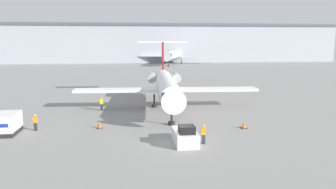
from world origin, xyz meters
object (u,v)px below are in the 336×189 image
object	(u,v)px
luggage_cart	(7,124)
worker_on_apron	(35,122)
pushback_tug	(185,136)
worker_by_wing	(101,103)
airplane_parked_far_left	(176,54)
airplane_main	(167,85)
worker_near_tug	(204,134)
traffic_cone_left	(100,125)
traffic_cone_right	(244,125)

from	to	relation	value
luggage_cart	worker_on_apron	distance (m)	2.77
pushback_tug	worker_by_wing	bearing A→B (deg)	119.01
worker_by_wing	airplane_parked_far_left	bearing A→B (deg)	75.31
luggage_cart	worker_by_wing	world-z (taller)	luggage_cart
pushback_tug	worker_by_wing	distance (m)	18.42
airplane_main	worker_near_tug	world-z (taller)	airplane_main
worker_on_apron	traffic_cone_left	distance (m)	6.80
worker_by_wing	airplane_main	bearing A→B (deg)	3.63
worker_near_tug	worker_on_apron	bearing A→B (deg)	158.41
worker_near_tug	traffic_cone_left	world-z (taller)	worker_near_tug
airplane_main	traffic_cone_right	distance (m)	14.35
luggage_cart	worker_near_tug	xyz separation A→B (m)	(19.55, -5.84, -0.10)
airplane_main	worker_by_wing	size ratio (longest dim) A/B	14.09
worker_by_wing	worker_on_apron	distance (m)	11.55
luggage_cart	worker_near_tug	bearing A→B (deg)	-16.63
luggage_cart	airplane_main	bearing A→B (deg)	31.59
pushback_tug	worker_near_tug	world-z (taller)	pushback_tug
airplane_main	luggage_cart	world-z (taller)	airplane_main
traffic_cone_left	traffic_cone_right	distance (m)	15.98
airplane_parked_far_left	traffic_cone_right	bearing A→B (deg)	-94.22
worker_on_apron	traffic_cone_left	size ratio (longest dim) A/B	2.24
worker_near_tug	airplane_parked_far_left	xyz separation A→B (m)	(13.29, 107.65, 2.83)
worker_by_wing	traffic_cone_left	distance (m)	9.59
traffic_cone_right	worker_on_apron	bearing A→B (deg)	175.41
worker_by_wing	worker_on_apron	world-z (taller)	worker_by_wing
airplane_main	traffic_cone_left	distance (m)	13.67
worker_near_tug	worker_on_apron	size ratio (longest dim) A/B	1.02
worker_near_tug	traffic_cone_right	world-z (taller)	worker_near_tug
worker_on_apron	traffic_cone_right	size ratio (longest dim) A/B	2.30
luggage_cart	worker_near_tug	distance (m)	20.41
worker_by_wing	worker_on_apron	bearing A→B (deg)	-123.01
airplane_parked_far_left	worker_by_wing	bearing A→B (deg)	-104.69
traffic_cone_left	airplane_main	bearing A→B (deg)	49.39
worker_near_tug	worker_by_wing	world-z (taller)	same
luggage_cart	airplane_parked_far_left	bearing A→B (deg)	72.12
traffic_cone_left	worker_on_apron	bearing A→B (deg)	-178.94
worker_near_tug	traffic_cone_left	distance (m)	12.25
airplane_main	traffic_cone_right	xyz separation A→B (m)	(7.16, -12.08, -2.92)
airplane_main	pushback_tug	size ratio (longest dim) A/B	6.57
worker_near_tug	pushback_tug	bearing A→B (deg)	170.95
worker_on_apron	traffic_cone_right	distance (m)	22.71
luggage_cart	airplane_parked_far_left	world-z (taller)	airplane_parked_far_left
airplane_main	traffic_cone_right	bearing A→B (deg)	-59.34
airplane_main	worker_near_tug	xyz separation A→B (m)	(1.46, -16.96, -2.31)
airplane_main	pushback_tug	bearing A→B (deg)	-90.84
airplane_main	traffic_cone_right	size ratio (longest dim) A/B	33.25
worker_by_wing	pushback_tug	bearing A→B (deg)	-60.99
worker_near_tug	worker_on_apron	xyz separation A→B (m)	(-16.93, 6.70, -0.03)
worker_near_tug	traffic_cone_right	xyz separation A→B (m)	(5.70, 4.88, -0.61)
airplane_main	pushback_tug	distance (m)	16.89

